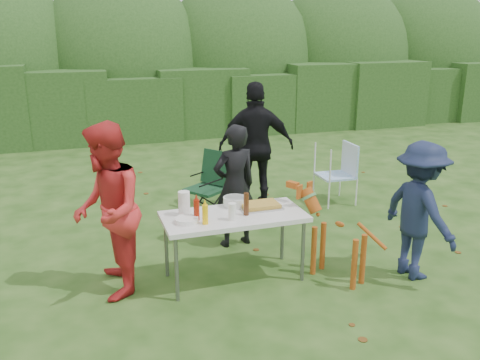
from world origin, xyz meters
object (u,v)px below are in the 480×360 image
object	(u,v)px
person_cook	(235,186)
camping_chair	(207,185)
person_black_puffy	(256,146)
beer_bottle	(246,204)
lawn_chair	(335,173)
paper_towel_roll	(184,204)
folding_table	(234,219)
child	(419,211)
person_red_jacket	(107,211)
ketchup_bottle	(197,210)
dog	(339,237)
mustard_bottle	(205,215)

from	to	relation	value
person_cook	camping_chair	distance (m)	1.10
person_black_puffy	beer_bottle	bearing A→B (deg)	81.33
lawn_chair	paper_towel_roll	world-z (taller)	paper_towel_roll
folding_table	child	xyz separation A→B (m)	(1.90, -0.55, 0.07)
folding_table	person_black_puffy	distance (m)	2.32
person_red_jacket	ketchup_bottle	world-z (taller)	person_red_jacket
person_red_jacket	dog	size ratio (longest dim) A/B	1.75
person_black_puffy	dog	bearing A→B (deg)	105.18
person_cook	dog	world-z (taller)	person_cook
paper_towel_roll	child	bearing A→B (deg)	-15.91
lawn_chair	camping_chair	bearing A→B (deg)	1.79
camping_chair	ketchup_bottle	world-z (taller)	ketchup_bottle
beer_bottle	paper_towel_roll	size ratio (longest dim) A/B	0.92
person_black_puffy	paper_towel_roll	distance (m)	2.46
camping_chair	lawn_chair	bearing A→B (deg)	145.17
mustard_bottle	person_red_jacket	bearing A→B (deg)	163.36
dog	lawn_chair	world-z (taller)	dog
person_black_puffy	child	bearing A→B (deg)	122.67
child	lawn_chair	xyz separation A→B (m)	(0.35, 2.46, -0.28)
person_cook	person_black_puffy	size ratio (longest dim) A/B	0.81
lawn_chair	beer_bottle	distance (m)	2.93
person_red_jacket	ketchup_bottle	bearing A→B (deg)	84.17
ketchup_bottle	mustard_bottle	bearing A→B (deg)	-67.28
lawn_chair	beer_bottle	xyz separation A→B (m)	(-2.13, -1.97, 0.39)
person_cook	person_red_jacket	xyz separation A→B (m)	(-1.56, -0.76, 0.12)
person_cook	camping_chair	bearing A→B (deg)	-94.52
dog	lawn_chair	xyz separation A→B (m)	(1.19, 2.27, -0.01)
person_red_jacket	beer_bottle	world-z (taller)	person_red_jacket
dog	folding_table	bearing A→B (deg)	42.50
lawn_chair	paper_towel_roll	size ratio (longest dim) A/B	3.60
mustard_bottle	beer_bottle	bearing A→B (deg)	13.32
person_cook	lawn_chair	world-z (taller)	person_cook
child	paper_towel_roll	xyz separation A→B (m)	(-2.40, 0.68, 0.12)
child	dog	xyz separation A→B (m)	(-0.84, 0.19, -0.27)
folding_table	beer_bottle	xyz separation A→B (m)	(0.12, -0.06, 0.17)
folding_table	camping_chair	xyz separation A→B (m)	(0.20, 1.92, -0.22)
ketchup_bottle	paper_towel_roll	size ratio (longest dim) A/B	0.85
dog	beer_bottle	size ratio (longest dim) A/B	4.21
mustard_bottle	beer_bottle	xyz separation A→B (m)	(0.47, 0.11, 0.02)
person_black_puffy	folding_table	bearing A→B (deg)	78.08
folding_table	child	size ratio (longest dim) A/B	1.00
lawn_chair	child	bearing A→B (deg)	83.89
folding_table	dog	bearing A→B (deg)	-18.52
folding_table	beer_bottle	world-z (taller)	beer_bottle
folding_table	ketchup_bottle	xyz separation A→B (m)	(-0.41, -0.04, 0.16)
lawn_chair	person_cook	bearing A→B (deg)	30.07
child	lawn_chair	distance (m)	2.50
folding_table	person_black_puffy	world-z (taller)	person_black_puffy
paper_towel_roll	ketchup_bottle	bearing A→B (deg)	-62.21
person_cook	person_red_jacket	distance (m)	1.74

